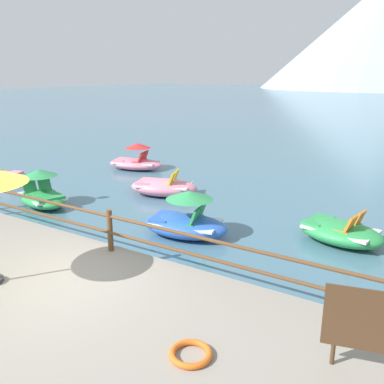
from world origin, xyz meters
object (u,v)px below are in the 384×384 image
sign_board (371,322)px  pedal_boat_0 (136,161)px  pedal_boat_1 (164,187)px  pedal_boat_3 (340,232)px  pedal_boat_2 (42,194)px  pedal_boat_4 (186,221)px  life_ring (191,354)px

sign_board → pedal_boat_0: bearing=141.5°
pedal_boat_0 → pedal_boat_1: pedal_boat_0 is taller
sign_board → pedal_boat_1: bearing=141.1°
pedal_boat_3 → pedal_boat_2: bearing=-167.5°
sign_board → pedal_boat_2: sign_board is taller
pedal_boat_3 → pedal_boat_4: size_ratio=0.95×
pedal_boat_1 → pedal_boat_2: size_ratio=1.08×
life_ring → pedal_boat_2: pedal_boat_2 is taller
pedal_boat_1 → pedal_boat_4: pedal_boat_4 is taller
life_ring → pedal_boat_3: (0.62, 6.19, -0.15)m
sign_board → life_ring: size_ratio=1.95×
life_ring → pedal_boat_2: 9.37m
pedal_boat_0 → pedal_boat_3: (9.75, -3.75, -0.09)m
pedal_boat_1 → pedal_boat_2: 4.07m
sign_board → pedal_boat_0: (-11.24, 8.95, -0.74)m
pedal_boat_0 → pedal_boat_3: pedal_boat_0 is taller
pedal_boat_1 → pedal_boat_4: 3.88m
sign_board → pedal_boat_0: size_ratio=0.44×
life_ring → pedal_boat_1: pedal_boat_1 is taller
life_ring → pedal_boat_3: bearing=84.3°
life_ring → pedal_boat_0: (-9.14, 9.94, -0.06)m
pedal_boat_1 → pedal_boat_2: (-2.70, -3.05, 0.08)m
pedal_boat_2 → sign_board: bearing=-17.1°
pedal_boat_2 → pedal_boat_0: bearing=97.6°
pedal_boat_1 → pedal_boat_3: pedal_boat_1 is taller
pedal_boat_0 → pedal_boat_2: (0.77, -5.73, 0.01)m
pedal_boat_1 → pedal_boat_4: (2.71, -2.78, 0.11)m
pedal_boat_4 → sign_board: bearing=-34.6°
sign_board → pedal_boat_4: size_ratio=0.47×
pedal_boat_0 → pedal_boat_2: size_ratio=1.10×
pedal_boat_0 → pedal_boat_1: size_ratio=1.02×
sign_board → pedal_boat_2: 10.98m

